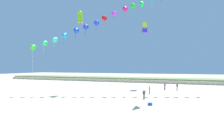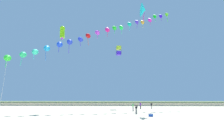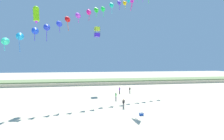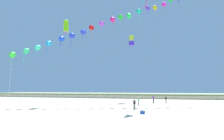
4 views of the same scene
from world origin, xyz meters
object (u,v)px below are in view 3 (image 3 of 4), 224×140
(large_kite_high_solo, at_px, (97,32))
(person_mid_center, at_px, (130,90))
(beach_cooler, at_px, (141,114))
(large_kite_mid_trail, at_px, (36,14))
(person_near_right, at_px, (116,96))
(person_near_left, at_px, (120,90))
(person_far_left, at_px, (123,103))

(large_kite_high_solo, bearing_deg, person_mid_center, -18.31)
(person_mid_center, relative_size, beach_cooler, 2.59)
(person_mid_center, relative_size, large_kite_high_solo, 0.62)
(large_kite_mid_trail, bearing_deg, person_near_right, 7.99)
(person_near_left, distance_m, beach_cooler, 17.51)
(person_near_right, xyz_separation_m, person_far_left, (0.01, -6.00, -0.03))
(person_near_right, relative_size, person_far_left, 1.03)
(person_near_right, relative_size, person_mid_center, 1.09)
(person_mid_center, bearing_deg, large_kite_high_solo, 161.69)
(person_near_left, bearing_deg, large_kite_mid_trail, -150.49)
(person_near_right, bearing_deg, large_kite_mid_trail, -172.01)
(person_near_left, xyz_separation_m, beach_cooler, (-0.84, -17.47, -0.70))
(person_near_left, height_order, beach_cooler, person_near_left)
(beach_cooler, bearing_deg, large_kite_mid_trail, 152.41)
(person_mid_center, bearing_deg, beach_cooler, -101.06)
(beach_cooler, bearing_deg, person_near_left, 87.25)
(person_near_right, bearing_deg, large_kite_high_solo, 104.80)
(person_far_left, bearing_deg, large_kite_mid_trail, 164.00)
(person_near_right, distance_m, large_kite_mid_trail, 20.38)
(person_near_left, height_order, person_near_right, person_near_right)
(large_kite_high_solo, distance_m, beach_cooler, 25.48)
(person_near_right, relative_size, large_kite_mid_trail, 0.54)
(person_mid_center, bearing_deg, large_kite_mid_trail, -153.40)
(person_near_right, distance_m, beach_cooler, 10.28)
(person_near_left, height_order, large_kite_high_solo, large_kite_high_solo)
(person_far_left, distance_m, large_kite_high_solo, 21.63)
(large_kite_mid_trail, relative_size, large_kite_high_solo, 1.23)
(person_mid_center, xyz_separation_m, large_kite_mid_trail, (-19.08, -9.55, 14.70))
(person_near_right, bearing_deg, person_near_left, 71.88)
(beach_cooler, bearing_deg, person_far_left, 110.57)
(person_near_left, relative_size, large_kite_mid_trail, 0.53)
(person_near_right, xyz_separation_m, large_kite_mid_trail, (-14.05, -1.97, 14.63))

